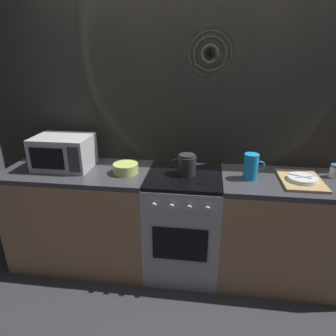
% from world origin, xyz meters
% --- Properties ---
extents(ground_plane, '(8.00, 8.00, 0.00)m').
position_xyz_m(ground_plane, '(0.00, 0.00, 0.00)').
color(ground_plane, '#2D2D33').
extents(back_wall, '(3.60, 0.05, 2.40)m').
position_xyz_m(back_wall, '(0.00, 0.32, 1.20)').
color(back_wall, '#A39989').
rests_on(back_wall, ground_plane).
extents(counter_left, '(1.20, 0.60, 0.90)m').
position_xyz_m(counter_left, '(-0.90, 0.00, 0.45)').
color(counter_left, '#997251').
rests_on(counter_left, ground_plane).
extents(stove_unit, '(0.60, 0.63, 0.90)m').
position_xyz_m(stove_unit, '(-0.00, -0.00, 0.45)').
color(stove_unit, '#9E9EA3').
rests_on(stove_unit, ground_plane).
extents(counter_right, '(1.20, 0.60, 0.90)m').
position_xyz_m(counter_right, '(0.90, 0.00, 0.45)').
color(counter_right, '#997251').
rests_on(counter_right, ground_plane).
extents(microwave, '(0.46, 0.35, 0.27)m').
position_xyz_m(microwave, '(-1.02, 0.03, 1.04)').
color(microwave, '#B2B2B7').
rests_on(microwave, counter_left).
extents(kettle, '(0.28, 0.15, 0.17)m').
position_xyz_m(kettle, '(0.02, 0.01, 0.98)').
color(kettle, '#262628').
rests_on(kettle, stove_unit).
extents(mixing_bowl, '(0.20, 0.20, 0.08)m').
position_xyz_m(mixing_bowl, '(-0.47, -0.03, 0.94)').
color(mixing_bowl, '#B7D166').
rests_on(mixing_bowl, counter_left).
extents(pitcher, '(0.16, 0.11, 0.20)m').
position_xyz_m(pitcher, '(0.51, -0.01, 1.00)').
color(pitcher, '#198CD8').
rests_on(pitcher, counter_right).
extents(dish_pile, '(0.30, 0.40, 0.06)m').
position_xyz_m(dish_pile, '(0.88, -0.03, 0.92)').
color(dish_pile, tan).
rests_on(dish_pile, counter_right).
extents(spice_jar, '(0.08, 0.08, 0.10)m').
position_xyz_m(spice_jar, '(1.16, 0.10, 0.95)').
color(spice_jar, silver).
rests_on(spice_jar, counter_right).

